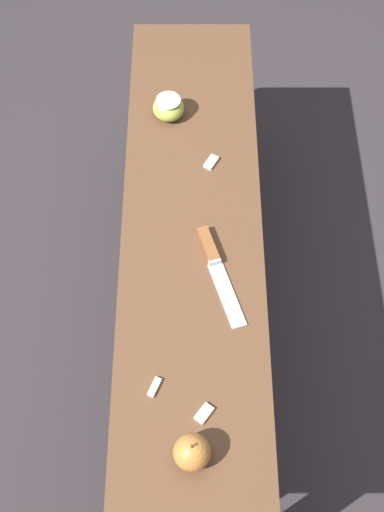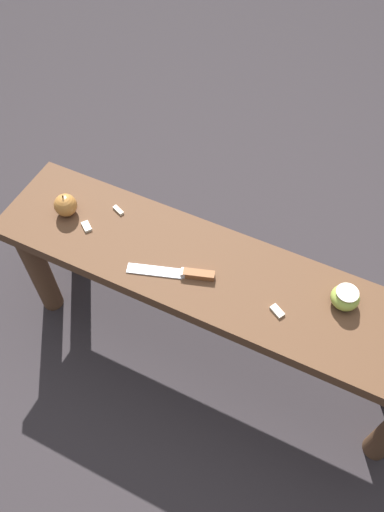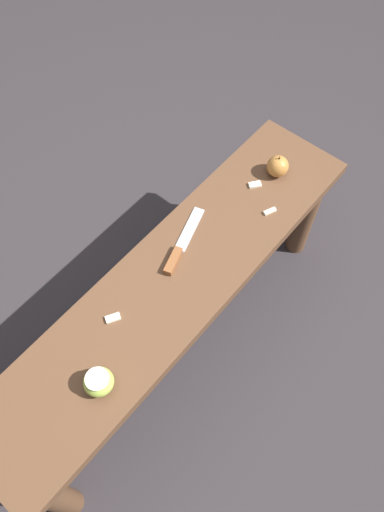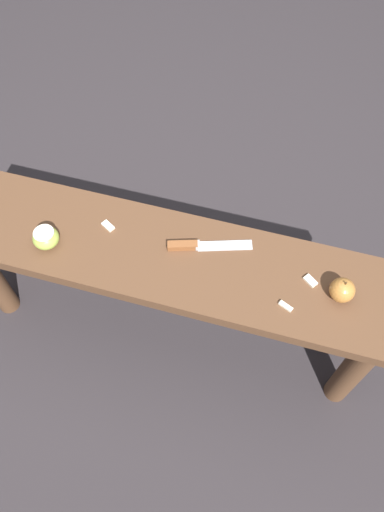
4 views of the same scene
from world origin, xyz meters
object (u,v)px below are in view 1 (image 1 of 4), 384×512
Objects in this scene: wooden_bench at (193,259)px; apple_cut at (169,108)px; knife at (215,261)px; apple_whole at (195,452)px.

apple_cut reaches higher than wooden_bench.
knife is (0.08, 0.05, 0.12)m from wooden_bench.
wooden_bench is 0.51m from apple_whole.
wooden_bench is at bearing -179.69° from apple_whole.
knife reaches higher than wooden_bench.
apple_cut is (-0.83, -0.06, -0.01)m from apple_whole.
apple_cut is at bearing -175.97° from apple_whole.
apple_whole is (0.41, -0.04, 0.03)m from knife.
wooden_bench is at bearing -166.03° from knife.
knife is 0.43m from apple_cut.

